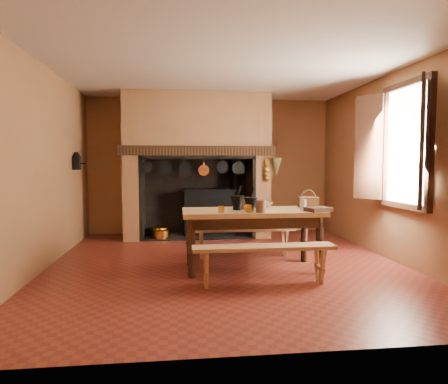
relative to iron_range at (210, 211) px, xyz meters
name	(u,v)px	position (x,y,z in m)	size (l,w,h in m)	color
floor	(226,264)	(0.04, -2.45, -0.48)	(5.50, 5.50, 0.00)	maroon
ceiling	(227,66)	(0.04, -2.45, 2.32)	(5.50, 5.50, 0.00)	silver
back_wall	(210,166)	(0.04, 0.30, 0.92)	(5.00, 0.02, 2.80)	#8F5C39
wall_left	(42,167)	(-2.46, -2.45, 0.92)	(0.02, 5.50, 2.80)	#8F5C39
wall_right	(393,167)	(2.54, -2.45, 0.92)	(0.02, 5.50, 2.80)	#8F5C39
wall_front	(273,169)	(0.04, -5.20, 0.92)	(5.00, 0.02, 2.80)	#8F5C39
chimney_breast	(197,145)	(-0.26, -0.14, 1.33)	(2.95, 0.96, 2.80)	#8F5C39
iron_range	(210,211)	(0.00, 0.00, 0.00)	(1.12, 0.55, 1.60)	black
hearth_pans	(159,233)	(-1.01, -0.23, -0.39)	(0.51, 0.62, 0.20)	gold
hanging_pans	(196,168)	(-0.30, -0.64, 0.88)	(1.92, 0.29, 0.27)	black
onion_string	(267,170)	(1.04, -0.66, 0.85)	(0.12, 0.10, 0.46)	#99621C
herb_bunch	(276,167)	(1.22, -0.66, 0.90)	(0.20, 0.20, 0.35)	brown
window	(399,145)	(2.39, -2.85, 1.22)	(0.39, 1.75, 1.76)	white
wall_coffee_mill	(77,160)	(-2.38, -0.90, 1.03)	(0.23, 0.16, 0.31)	black
work_table	(252,219)	(0.36, -2.74, 0.20)	(1.89, 0.84, 0.82)	tan
bench_front	(264,255)	(0.36, -3.48, -0.13)	(1.70, 0.30, 0.48)	tan
bench_back	(243,235)	(0.36, -2.02, -0.14)	(1.62, 0.28, 0.45)	tan
mortar_large	(237,202)	(0.15, -2.74, 0.44)	(0.19, 0.19, 0.33)	black
mortar_small	(251,203)	(0.31, -2.91, 0.44)	(0.18, 0.18, 0.31)	black
coffee_grinder	(242,204)	(0.24, -2.66, 0.40)	(0.16, 0.12, 0.18)	#321910
brass_mug_a	(221,209)	(-0.10, -3.04, 0.38)	(0.08, 0.08, 0.09)	gold
brass_mug_b	(235,205)	(0.16, -2.54, 0.38)	(0.09, 0.09, 0.10)	gold
mixing_bowl	(261,205)	(0.55, -2.44, 0.37)	(0.32, 0.32, 0.08)	#B2AD89
stoneware_crock	(261,206)	(0.42, -3.05, 0.41)	(0.13, 0.13, 0.16)	brown
glass_jar	(303,205)	(1.02, -2.89, 0.41)	(0.09, 0.09, 0.15)	beige
wicker_basket	(308,202)	(1.20, -2.58, 0.42)	(0.29, 0.22, 0.26)	#503318
wooden_tray	(318,209)	(1.19, -3.02, 0.36)	(0.31, 0.22, 0.05)	#321910
brass_cup	(249,209)	(0.25, -3.05, 0.38)	(0.13, 0.13, 0.10)	gold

